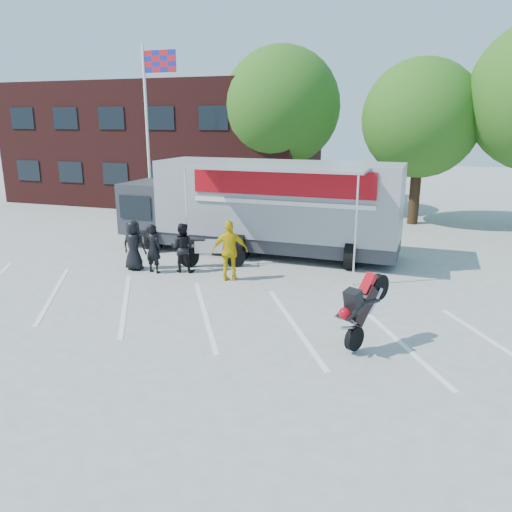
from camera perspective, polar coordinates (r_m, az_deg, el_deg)
The scene contains 13 objects.
ground at distance 12.44m, azimuth -8.61°, elevation -7.97°, with size 100.00×100.00×0.00m, color #A8A8A3.
parking_bay_lines at distance 13.27m, azimuth -6.65°, elevation -6.36°, with size 18.00×5.00×0.01m, color white.
office_building at distance 32.07m, azimuth -10.36°, elevation 12.53°, with size 18.00×8.00×7.00m, color #431815.
flagpole at distance 23.23m, azimuth -11.86°, elevation 15.37°, with size 1.61×0.12×8.00m.
tree_left at distance 27.16m, azimuth 2.92°, elevation 16.67°, with size 6.12×6.12×8.64m.
tree_mid at distance 25.14m, azimuth 18.33°, elevation 14.66°, with size 5.44×5.44×7.68m.
transporter_truck at distance 18.97m, azimuth 0.93°, elevation 0.36°, with size 10.81×5.21×3.44m, color gray, non-canonical shape.
parked_motorcycle at distance 17.24m, azimuth -4.99°, elevation -1.23°, with size 0.77×2.32×1.22m, color #B6B6BB, non-canonical shape.
stunt_bike_rider at distance 11.68m, azimuth 12.89°, elevation -9.79°, with size 0.73×1.55×1.82m, color black, non-canonical shape.
spectator_leather_a at distance 17.14m, azimuth -13.79°, elevation 1.20°, with size 0.82×0.54×1.68m, color black.
spectator_leather_b at distance 16.66m, azimuth -11.67°, elevation 0.85°, with size 0.60×0.39×1.64m, color black.
spectator_leather_c at distance 16.60m, azimuth -8.41°, elevation 0.95°, with size 0.80×0.62×1.64m, color black.
spectator_hivis at distance 15.53m, azimuth -3.01°, elevation 0.60°, with size 1.11×0.46×1.90m, color yellow.
Camera 1 is at (5.33, -10.14, 4.86)m, focal length 35.00 mm.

